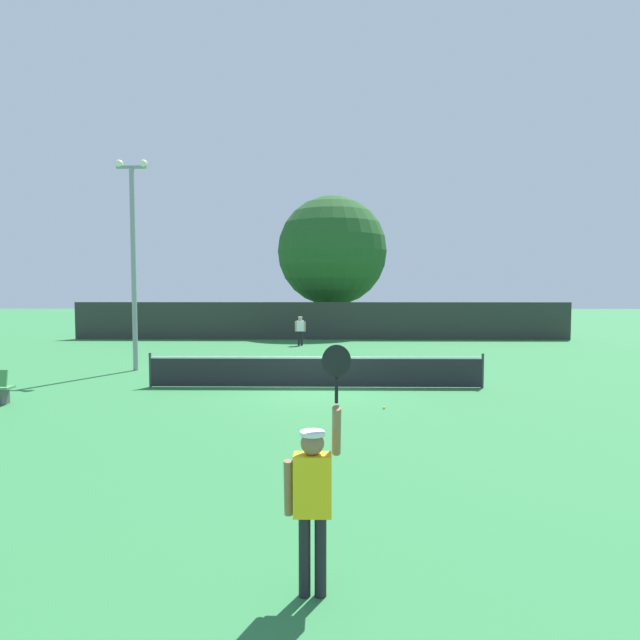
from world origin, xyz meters
TOP-DOWN VIEW (x-y plane):
  - ground_plane at (0.00, 0.00)m, footprint 120.00×120.00m
  - tennis_net at (0.00, 0.00)m, footprint 10.40×0.08m
  - perimeter_fence at (0.00, 15.21)m, footprint 29.56×0.12m
  - player_serving at (0.23, -11.12)m, footprint 0.68×0.40m
  - player_receiving at (-1.09, 11.84)m, footprint 0.57×0.23m
  - tennis_ball at (1.81, -2.90)m, footprint 0.07×0.07m
  - light_pole at (-6.83, 3.32)m, footprint 1.18×0.28m
  - large_tree at (0.67, 19.37)m, footprint 7.30×7.30m
  - parked_car_near at (-7.48, 23.95)m, footprint 2.07×4.28m
  - parked_car_mid at (1.48, 23.42)m, footprint 2.27×4.35m
  - parked_car_far at (10.12, 20.77)m, footprint 2.36×4.39m

SIDE VIEW (x-z plane):
  - ground_plane at x=0.00m, z-range 0.00..0.00m
  - tennis_ball at x=1.81m, z-range 0.00..0.07m
  - tennis_net at x=0.00m, z-range -0.02..1.05m
  - parked_car_near at x=-7.48m, z-range -0.07..1.62m
  - parked_car_mid at x=1.48m, z-range -0.07..1.62m
  - parked_car_far at x=10.12m, z-range -0.07..1.62m
  - player_receiving at x=-1.09m, z-range 0.16..1.71m
  - perimeter_fence at x=0.00m, z-range 0.00..2.22m
  - player_serving at x=0.23m, z-range -0.15..2.39m
  - light_pole at x=-6.83m, z-range 0.56..8.34m
  - large_tree at x=0.67m, z-range 0.93..10.10m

